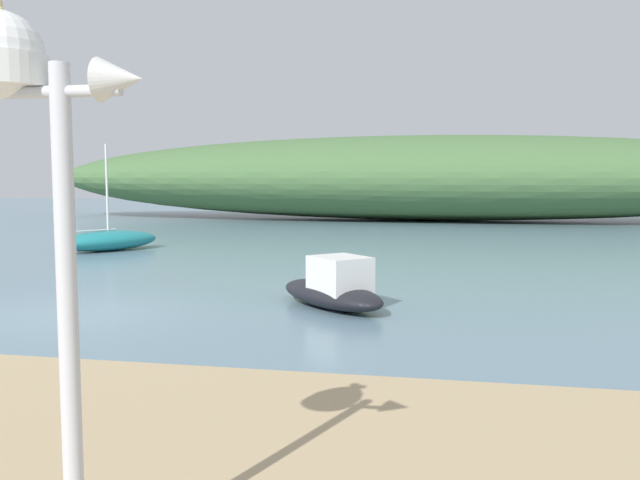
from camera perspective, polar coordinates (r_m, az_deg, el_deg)
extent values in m
plane|color=slate|center=(14.04, -19.74, -5.86)|extent=(120.00, 120.00, 0.00)
ellipsoid|color=#476B3D|center=(41.32, 8.79, 5.10)|extent=(46.64, 10.18, 4.97)
cylinder|color=silver|center=(4.37, -20.06, -7.01)|extent=(0.12, 0.12, 3.11)
cylinder|color=silver|center=(4.30, -20.67, 11.39)|extent=(0.75, 0.07, 0.07)
cylinder|color=white|center=(4.52, -24.87, 12.54)|extent=(0.55, 0.55, 0.18)
sphere|color=white|center=(4.53, -24.92, 13.69)|extent=(0.51, 0.51, 0.51)
cone|color=silver|center=(4.12, -16.14, 12.64)|extent=(0.26, 0.25, 0.25)
cylinder|color=orange|center=(4.58, -24.81, 17.15)|extent=(0.01, 0.01, 0.05)
ellipsoid|color=teal|center=(25.38, -17.07, -0.06)|extent=(3.22, 3.79, 0.70)
cylinder|color=silver|center=(25.28, -17.18, 3.92)|extent=(0.08, 0.08, 3.25)
cylinder|color=silver|center=(25.11, -18.22, 0.74)|extent=(1.00, 1.39, 0.06)
ellipsoid|color=black|center=(14.00, 0.94, -4.51)|extent=(2.99, 3.02, 0.51)
cube|color=silver|center=(13.67, 1.67, -2.88)|extent=(1.42, 1.42, 0.73)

